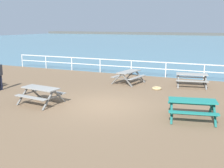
% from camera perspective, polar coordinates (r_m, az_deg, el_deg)
% --- Properties ---
extents(ground_plane, '(30.00, 24.00, 0.20)m').
position_cam_1_polar(ground_plane, '(12.01, -1.90, -5.15)').
color(ground_plane, brown).
extents(sea_band, '(142.00, 90.00, 0.01)m').
position_cam_1_polar(sea_band, '(63.41, 18.66, 8.78)').
color(sea_band, teal).
rests_on(sea_band, ground).
extents(distant_shoreline, '(142.00, 6.00, 1.80)m').
position_cam_1_polar(distant_shoreline, '(106.30, 20.53, 9.95)').
color(distant_shoreline, '#4C4C47').
rests_on(distant_shoreline, ground).
extents(seaward_railing, '(23.07, 0.07, 1.08)m').
position_cam_1_polar(seaward_railing, '(18.96, 7.92, 4.04)').
color(seaward_railing, white).
rests_on(seaward_railing, ground).
extents(picnic_table_near_left, '(1.87, 2.09, 0.80)m').
position_cam_1_polar(picnic_table_near_left, '(16.43, 3.66, 2.16)').
color(picnic_table_near_left, gray).
rests_on(picnic_table_near_left, ground).
extents(picnic_table_near_right, '(1.95, 1.71, 0.80)m').
position_cam_1_polar(picnic_table_near_right, '(12.53, -15.33, -1.59)').
color(picnic_table_near_right, gray).
rests_on(picnic_table_near_right, ground).
extents(picnic_table_mid_centre, '(2.07, 1.84, 0.80)m').
position_cam_1_polar(picnic_table_mid_centre, '(10.56, 17.14, -4.34)').
color(picnic_table_mid_centre, '#1E7A70').
rests_on(picnic_table_mid_centre, ground).
extents(picnic_table_far_left, '(2.04, 1.81, 0.80)m').
position_cam_1_polar(picnic_table_far_left, '(16.26, 17.04, 1.51)').
color(picnic_table_far_left, gray).
rests_on(picnic_table_far_left, ground).
extents(rope_coil, '(0.55, 0.55, 0.11)m').
position_cam_1_polar(rope_coil, '(15.18, 9.77, -0.92)').
color(rope_coil, tan).
rests_on(rope_coil, ground).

